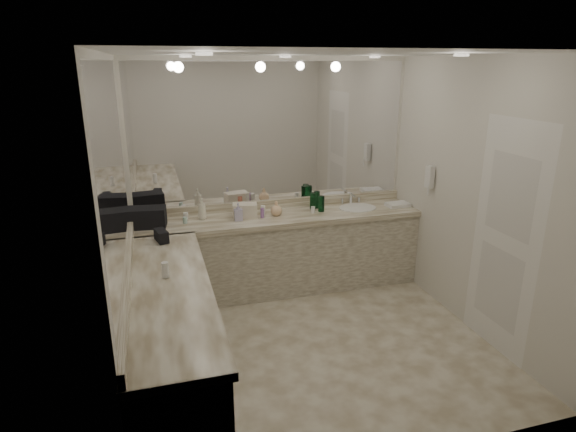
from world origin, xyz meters
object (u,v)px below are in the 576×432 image
object	(u,v)px
wall_phone	(430,177)
cream_cosmetic_case	(245,210)
hand_towel	(398,205)
soap_bottle_c	(276,208)
black_toiletry_bag	(147,217)
sink	(358,209)
soap_bottle_a	(202,209)
soap_bottle_b	(238,212)

from	to	relation	value
wall_phone	cream_cosmetic_case	distance (m)	2.05
hand_towel	soap_bottle_c	distance (m)	1.48
black_toiletry_bag	hand_towel	size ratio (longest dim) A/B	1.39
sink	black_toiletry_bag	xyz separation A→B (m)	(-2.37, -0.01, 0.11)
hand_towel	soap_bottle_a	distance (m)	2.29
soap_bottle_b	soap_bottle_c	distance (m)	0.44
wall_phone	black_toiletry_bag	distance (m)	3.03
black_toiletry_bag	wall_phone	bearing A→B (deg)	-9.31
sink	hand_towel	size ratio (longest dim) A/B	1.65
black_toiletry_bag	soap_bottle_b	bearing A→B (deg)	-2.94
sink	hand_towel	world-z (taller)	hand_towel
wall_phone	soap_bottle_b	bearing A→B (deg)	167.80
black_toiletry_bag	soap_bottle_a	world-z (taller)	soap_bottle_a
cream_cosmetic_case	wall_phone	bearing A→B (deg)	-5.54
cream_cosmetic_case	black_toiletry_bag	bearing A→B (deg)	-167.59
cream_cosmetic_case	soap_bottle_a	distance (m)	0.47
black_toiletry_bag	soap_bottle_c	bearing A→B (deg)	0.27
sink	soap_bottle_a	world-z (taller)	soap_bottle_a
cream_cosmetic_case	soap_bottle_a	world-z (taller)	soap_bottle_a
sink	cream_cosmetic_case	world-z (taller)	cream_cosmetic_case
hand_towel	soap_bottle_a	world-z (taller)	soap_bottle_a
soap_bottle_b	sink	bearing A→B (deg)	2.43
wall_phone	soap_bottle_b	distance (m)	2.11
soap_bottle_b	soap_bottle_c	size ratio (longest dim) A/B	1.16
soap_bottle_b	hand_towel	bearing A→B (deg)	-0.15
sink	hand_towel	bearing A→B (deg)	-7.64
hand_towel	soap_bottle_b	world-z (taller)	soap_bottle_b
wall_phone	soap_bottle_c	world-z (taller)	wall_phone
black_toiletry_bag	cream_cosmetic_case	xyz separation A→B (m)	(1.03, 0.05, -0.03)
wall_phone	soap_bottle_a	xyz separation A→B (m)	(-2.40, 0.59, -0.33)
sink	cream_cosmetic_case	distance (m)	1.34
soap_bottle_c	sink	bearing A→B (deg)	0.34
soap_bottle_a	soap_bottle_b	world-z (taller)	soap_bottle_a
cream_cosmetic_case	soap_bottle_b	world-z (taller)	soap_bottle_b
cream_cosmetic_case	hand_towel	size ratio (longest dim) A/B	0.99
sink	cream_cosmetic_case	xyz separation A→B (m)	(-1.34, 0.03, 0.08)
cream_cosmetic_case	soap_bottle_a	size ratio (longest dim) A/B	1.12
hand_towel	soap_bottle_a	size ratio (longest dim) A/B	1.12
sink	soap_bottle_a	size ratio (longest dim) A/B	1.86
soap_bottle_a	soap_bottle_c	bearing A→B (deg)	-6.60
hand_towel	sink	bearing A→B (deg)	172.36
black_toiletry_bag	sink	bearing A→B (deg)	0.30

